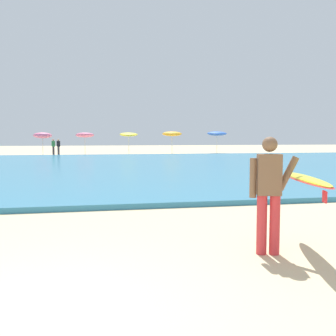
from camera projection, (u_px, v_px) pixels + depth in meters
name	position (u px, v px, depth m)	size (l,w,h in m)	color
ground_plane	(32.00, 318.00, 3.72)	(160.00, 160.00, 0.00)	beige
sea	(80.00, 166.00, 22.71)	(120.00, 28.00, 0.14)	teal
surfer_with_board	(285.00, 185.00, 5.67)	(1.25, 2.59, 1.73)	red
beach_umbrella_1	(43.00, 135.00, 37.71)	(1.75, 1.79, 2.26)	beige
beach_umbrella_2	(85.00, 135.00, 39.62)	(1.86, 1.89, 2.28)	beige
beach_umbrella_3	(129.00, 135.00, 39.89)	(1.84, 1.86, 2.29)	beige
beach_umbrella_4	(172.00, 134.00, 41.48)	(2.07, 2.09, 2.39)	beige
beach_umbrella_5	(217.00, 134.00, 43.16)	(2.15, 2.17, 2.43)	beige
beachgoer_near_row_left	(53.00, 146.00, 38.08)	(0.32, 0.20, 1.58)	#383842
beachgoer_near_row_mid	(58.00, 147.00, 37.76)	(0.32, 0.20, 1.58)	#383842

